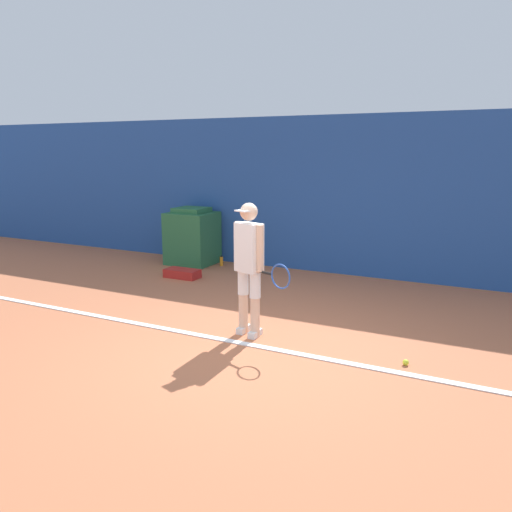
% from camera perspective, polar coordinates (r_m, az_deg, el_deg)
% --- Properties ---
extents(ground_plane, '(24.00, 24.00, 0.00)m').
position_cam_1_polar(ground_plane, '(5.99, -0.69, -10.85)').
color(ground_plane, '#B76642').
extents(back_wall, '(24.00, 0.10, 2.97)m').
position_cam_1_polar(back_wall, '(9.49, 10.89, 6.68)').
color(back_wall, '#234C99').
rests_on(back_wall, ground_plane).
extents(court_baseline, '(21.60, 0.10, 0.01)m').
position_cam_1_polar(court_baseline, '(6.13, 0.04, -10.25)').
color(court_baseline, white).
rests_on(court_baseline, ground_plane).
extents(tennis_player, '(0.89, 0.40, 1.70)m').
position_cam_1_polar(tennis_player, '(6.23, -0.74, -0.80)').
color(tennis_player, beige).
rests_on(tennis_player, ground_plane).
extents(tennis_ball, '(0.07, 0.07, 0.07)m').
position_cam_1_polar(tennis_ball, '(5.86, 16.73, -11.57)').
color(tennis_ball, '#D1E533').
rests_on(tennis_ball, ground_plane).
extents(covered_chair, '(0.92, 0.84, 1.18)m').
position_cam_1_polar(covered_chair, '(10.46, -7.30, 2.18)').
color(covered_chair, '#28663D').
rests_on(covered_chair, ground_plane).
extents(equipment_bag, '(0.65, 0.33, 0.16)m').
position_cam_1_polar(equipment_bag, '(9.40, -8.42, -1.98)').
color(equipment_bag, '#B2231E').
rests_on(equipment_bag, ground_plane).
extents(water_bottle, '(0.07, 0.07, 0.21)m').
position_cam_1_polar(water_bottle, '(10.27, -3.97, -0.58)').
color(water_bottle, orange).
rests_on(water_bottle, ground_plane).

